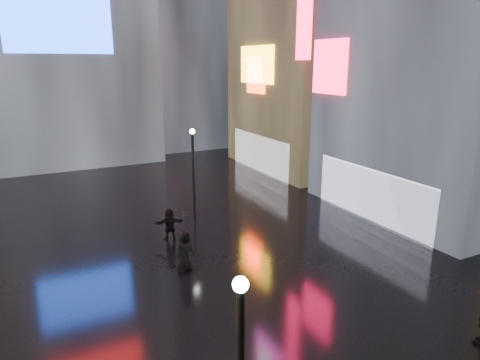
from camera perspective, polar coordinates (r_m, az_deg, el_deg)
ground at (r=23.23m, az=-9.08°, el=-7.20°), size 140.00×140.00×0.00m
lamp_far at (r=25.10m, az=-6.25°, el=1.71°), size 0.30×0.30×5.20m
pedestrian_4 at (r=19.05m, az=-7.42°, el=-9.31°), size 1.06×0.87×1.88m
pedestrian_5 at (r=22.32m, az=-9.34°, el=-5.84°), size 1.63×0.79×1.68m
umbrella_2 at (r=18.52m, az=-7.57°, el=-5.45°), size 1.13×1.15×0.87m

